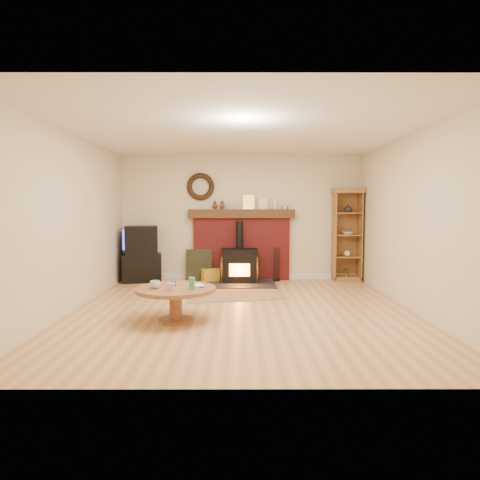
{
  "coord_description": "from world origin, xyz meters",
  "views": [
    {
      "loc": [
        -0.05,
        -6.24,
        1.54
      ],
      "look_at": [
        -0.03,
        1.0,
        0.97
      ],
      "focal_mm": 32.0,
      "sensor_mm": 36.0,
      "label": 1
    }
  ],
  "objects_px": {
    "wood_stove": "(239,267)",
    "tv_unit": "(142,255)",
    "curio_cabinet": "(347,235)",
    "coffee_table": "(175,294)"
  },
  "relations": [
    {
      "from": "wood_stove",
      "to": "tv_unit",
      "type": "height_order",
      "value": "wood_stove"
    },
    {
      "from": "wood_stove",
      "to": "curio_cabinet",
      "type": "height_order",
      "value": "curio_cabinet"
    },
    {
      "from": "wood_stove",
      "to": "tv_unit",
      "type": "distance_m",
      "value": 2.02
    },
    {
      "from": "tv_unit",
      "to": "coffee_table",
      "type": "bearing_deg",
      "value": -69.58
    },
    {
      "from": "wood_stove",
      "to": "coffee_table",
      "type": "height_order",
      "value": "wood_stove"
    },
    {
      "from": "curio_cabinet",
      "to": "tv_unit",
      "type": "bearing_deg",
      "value": -178.83
    },
    {
      "from": "wood_stove",
      "to": "curio_cabinet",
      "type": "bearing_deg",
      "value": 7.31
    },
    {
      "from": "curio_cabinet",
      "to": "wood_stove",
      "type": "bearing_deg",
      "value": -172.69
    },
    {
      "from": "tv_unit",
      "to": "coffee_table",
      "type": "distance_m",
      "value": 3.27
    },
    {
      "from": "tv_unit",
      "to": "curio_cabinet",
      "type": "bearing_deg",
      "value": 1.17
    }
  ]
}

